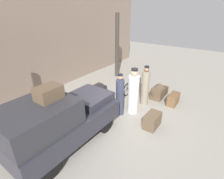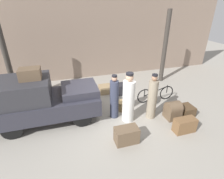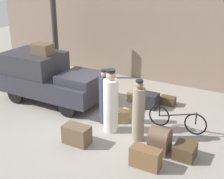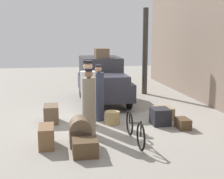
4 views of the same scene
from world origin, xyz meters
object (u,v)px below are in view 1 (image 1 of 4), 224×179
at_px(truck, 58,121).
at_px(trunk_barrel_dark, 157,92).
at_px(wicker_basket, 119,102).
at_px(conductor_in_dark_uniform, 133,93).
at_px(bicycle, 133,86).
at_px(suitcase_small_leather, 173,99).
at_px(suitcase_black_upright, 161,90).
at_px(trunk_on_truck_roof, 49,93).
at_px(trunk_umber_medium, 152,120).
at_px(porter_lifting_near_truck, 145,87).
at_px(trunk_large_brown, 99,91).
at_px(trunk_wicker_pale, 98,87).
at_px(porter_with_bicycle, 120,96).
at_px(suitcase_tan_flat, 86,95).

bearing_deg(truck, trunk_barrel_dark, -14.90).
xyz_separation_m(wicker_basket, conductor_in_dark_uniform, (-0.06, -0.69, 0.67)).
xyz_separation_m(bicycle, suitcase_small_leather, (-0.08, -2.11, -0.09)).
height_order(bicycle, wicker_basket, bicycle).
xyz_separation_m(suitcase_black_upright, trunk_on_truck_roof, (-5.44, 1.18, 1.69)).
relative_size(truck, trunk_barrel_dark, 5.22).
relative_size(suitcase_small_leather, suitcase_black_upright, 1.34).
bearing_deg(suitcase_black_upright, suitcase_small_leather, -130.45).
relative_size(wicker_basket, trunk_umber_medium, 0.61).
bearing_deg(bicycle, trunk_barrel_dark, -91.02).
relative_size(porter_lifting_near_truck, trunk_large_brown, 3.13).
bearing_deg(trunk_barrel_dark, bicycle, 88.98).
distance_m(truck, conductor_in_dark_uniform, 3.09).
bearing_deg(bicycle, suitcase_small_leather, -92.11).
bearing_deg(trunk_wicker_pale, truck, -155.89).
bearing_deg(truck, porter_with_bicycle, -11.07).
bearing_deg(trunk_barrel_dark, trunk_large_brown, 117.99).
distance_m(trunk_large_brown, suitcase_black_upright, 3.07).
distance_m(trunk_wicker_pale, suitcase_black_upright, 3.23).
xyz_separation_m(porter_with_bicycle, trunk_barrel_dark, (2.06, -0.73, -0.45)).
distance_m(trunk_barrel_dark, trunk_wicker_pale, 3.05).
xyz_separation_m(porter_lifting_near_truck, porter_with_bicycle, (-1.31, 0.43, -0.02)).
height_order(wicker_basket, suitcase_small_leather, suitcase_small_leather).
xyz_separation_m(suitcase_small_leather, trunk_umber_medium, (-2.05, 0.09, 0.01)).
bearing_deg(truck, suitcase_tan_flat, 29.08).
bearing_deg(trunk_on_truck_roof, bicycle, 1.19).
xyz_separation_m(porter_lifting_near_truck, suitcase_black_upright, (1.41, -0.25, -0.63)).
bearing_deg(trunk_barrel_dark, trunk_umber_medium, -161.68).
distance_m(truck, trunk_wicker_pale, 4.24).
relative_size(porter_with_bicycle, trunk_wicker_pale, 3.30).
bearing_deg(porter_lifting_near_truck, suitcase_black_upright, -9.87).
xyz_separation_m(bicycle, trunk_wicker_pale, (-0.83, 1.60, -0.19)).
bearing_deg(truck, suitcase_small_leather, -23.85).
xyz_separation_m(truck, porter_lifting_near_truck, (3.86, -0.93, -0.09)).
height_order(bicycle, suitcase_tan_flat, bicycle).
distance_m(bicycle, wicker_basket, 1.64).
bearing_deg(porter_with_bicycle, trunk_wicker_pale, 60.28).
relative_size(conductor_in_dark_uniform, trunk_barrel_dark, 2.72).
xyz_separation_m(conductor_in_dark_uniform, trunk_on_truck_roof, (-3.13, 0.85, 1.02)).
relative_size(wicker_basket, trunk_barrel_dark, 0.64).
bearing_deg(trunk_on_truck_roof, porter_with_bicycle, -10.42).
height_order(truck, wicker_basket, truck).
bearing_deg(suitcase_small_leather, truck, 156.15).
bearing_deg(truck, trunk_wicker_pale, 24.11).
bearing_deg(porter_with_bicycle, trunk_umber_medium, -91.74).
bearing_deg(trunk_barrel_dark, wicker_basket, 146.34).
xyz_separation_m(conductor_in_dark_uniform, trunk_barrel_dark, (1.65, -0.37, -0.52)).
bearing_deg(suitcase_black_upright, trunk_umber_medium, -164.88).
height_order(truck, bicycle, truck).
bearing_deg(suitcase_tan_flat, trunk_umber_medium, -93.63).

